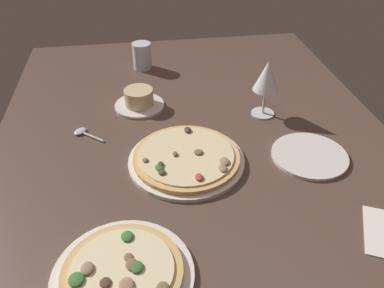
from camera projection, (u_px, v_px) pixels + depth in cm
name	position (u px, v px, depth cm)	size (l,w,h in cm)	color
dining_table	(197.00, 151.00, 108.00)	(150.00, 110.00, 4.00)	brown
pizza_main	(186.00, 158.00, 100.14)	(29.56, 29.56, 3.40)	silver
pizza_side	(123.00, 274.00, 72.73)	(26.63, 26.63, 3.35)	silver
ramekin_on_saucer	(139.00, 100.00, 121.61)	(15.27, 15.27, 5.86)	silver
wine_glass_far	(267.00, 78.00, 112.40)	(7.61, 7.61, 17.23)	silver
water_glass	(142.00, 57.00, 142.67)	(6.75, 6.75, 9.38)	silver
side_plate	(310.00, 156.00, 102.33)	(19.59, 19.59, 0.90)	silver
spoon	(83.00, 133.00, 110.68)	(8.28, 9.13, 1.00)	silver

